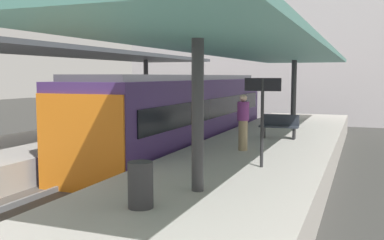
{
  "coord_description": "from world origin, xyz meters",
  "views": [
    {
      "loc": [
        6.79,
        -12.88,
        3.26
      ],
      "look_at": [
        0.69,
        2.79,
        1.57
      ],
      "focal_mm": 41.23,
      "sensor_mm": 36.0,
      "label": 1
    }
  ],
  "objects_px": {
    "platform_bench": "(279,126)",
    "platform_sign": "(262,102)",
    "commuter_train": "(185,113)",
    "litter_bin": "(141,185)",
    "passenger_near_bench": "(243,121)"
  },
  "relations": [
    {
      "from": "platform_sign",
      "to": "platform_bench",
      "type": "bearing_deg",
      "value": 95.55
    },
    {
      "from": "platform_bench",
      "to": "passenger_near_bench",
      "type": "relative_size",
      "value": 0.82
    },
    {
      "from": "commuter_train",
      "to": "passenger_near_bench",
      "type": "xyz_separation_m",
      "value": [
        3.42,
        -3.73,
        0.16
      ]
    },
    {
      "from": "platform_sign",
      "to": "litter_bin",
      "type": "distance_m",
      "value": 4.45
    },
    {
      "from": "platform_sign",
      "to": "litter_bin",
      "type": "height_order",
      "value": "platform_sign"
    },
    {
      "from": "commuter_train",
      "to": "platform_bench",
      "type": "distance_m",
      "value": 4.05
    },
    {
      "from": "platform_bench",
      "to": "litter_bin",
      "type": "xyz_separation_m",
      "value": [
        -0.69,
        -9.38,
        -0.06
      ]
    },
    {
      "from": "platform_bench",
      "to": "platform_sign",
      "type": "relative_size",
      "value": 0.63
    },
    {
      "from": "platform_bench",
      "to": "platform_sign",
      "type": "distance_m",
      "value": 5.42
    },
    {
      "from": "platform_bench",
      "to": "platform_sign",
      "type": "xyz_separation_m",
      "value": [
        0.51,
        -5.27,
        1.16
      ]
    },
    {
      "from": "litter_bin",
      "to": "passenger_near_bench",
      "type": "distance_m",
      "value": 6.38
    },
    {
      "from": "commuter_train",
      "to": "litter_bin",
      "type": "relative_size",
      "value": 18.16
    },
    {
      "from": "passenger_near_bench",
      "to": "litter_bin",
      "type": "bearing_deg",
      "value": -91.23
    },
    {
      "from": "commuter_train",
      "to": "litter_bin",
      "type": "xyz_separation_m",
      "value": [
        3.28,
        -10.09,
        -0.33
      ]
    },
    {
      "from": "commuter_train",
      "to": "litter_bin",
      "type": "height_order",
      "value": "commuter_train"
    }
  ]
}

